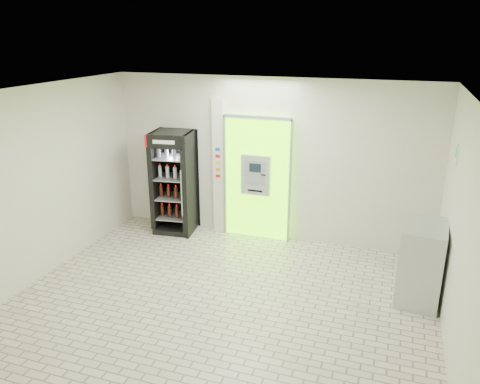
% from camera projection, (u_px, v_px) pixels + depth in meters
% --- Properties ---
extents(ground, '(6.00, 6.00, 0.00)m').
position_uv_depth(ground, '(222.00, 301.00, 6.84)').
color(ground, beige).
rests_on(ground, ground).
extents(room_shell, '(6.00, 6.00, 6.00)m').
position_uv_depth(room_shell, '(220.00, 181.00, 6.24)').
color(room_shell, beige).
rests_on(room_shell, ground).
extents(atm_assembly, '(1.30, 0.24, 2.33)m').
position_uv_depth(atm_assembly, '(257.00, 177.00, 8.68)').
color(atm_assembly, '#6EFF00').
rests_on(atm_assembly, ground).
extents(pillar, '(0.22, 0.11, 2.60)m').
position_uv_depth(pillar, '(219.00, 167.00, 8.91)').
color(pillar, silver).
rests_on(pillar, ground).
extents(beverage_cooler, '(0.83, 0.77, 1.98)m').
position_uv_depth(beverage_cooler, '(175.00, 184.00, 9.02)').
color(beverage_cooler, black).
rests_on(beverage_cooler, ground).
extents(steel_cabinet, '(0.67, 0.93, 1.17)m').
position_uv_depth(steel_cabinet, '(421.00, 263.00, 6.73)').
color(steel_cabinet, '#B1B4B9').
rests_on(steel_cabinet, ground).
extents(exit_sign, '(0.02, 0.22, 0.26)m').
position_uv_depth(exit_sign, '(457.00, 154.00, 6.49)').
color(exit_sign, white).
rests_on(exit_sign, room_shell).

